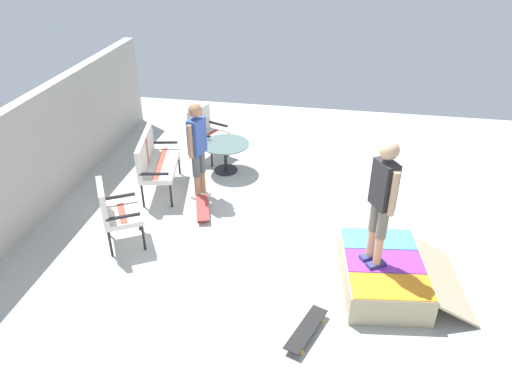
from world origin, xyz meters
name	(u,v)px	position (x,y,z in m)	size (l,w,h in m)	color
ground_plane	(282,256)	(0.00, 0.00, -0.05)	(12.00, 12.00, 0.10)	#B2B2AD
back_wall_cinderblock	(17,173)	(0.00, 4.00, 0.95)	(9.00, 0.20, 1.90)	#ADA89E
skate_ramp	(385,274)	(-0.46, -1.42, 0.21)	(1.64, 1.74, 0.42)	tan
patio_bench	(153,159)	(1.44, 2.44, 0.62)	(1.33, 0.79, 1.02)	black
patio_chair_near_house	(204,129)	(2.86, 1.92, 0.61)	(0.78, 0.74, 1.02)	black
patio_chair_by_wall	(113,209)	(-0.20, 2.43, 0.61)	(0.81, 0.78, 1.02)	black
patio_table	(225,152)	(2.36, 1.39, 0.40)	(0.90, 0.90, 0.57)	black
person_watching	(197,145)	(1.35, 1.60, 0.99)	(0.47, 0.31, 1.70)	silver
person_skater	(382,196)	(-0.52, -1.23, 1.42)	(0.43, 0.35, 1.70)	navy
skateboard_by_bench	(203,208)	(0.86, 1.43, 0.08)	(0.82, 0.43, 0.10)	#B23838
skateboard_spare	(306,329)	(-1.50, -0.49, 0.08)	(0.82, 0.47, 0.10)	black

